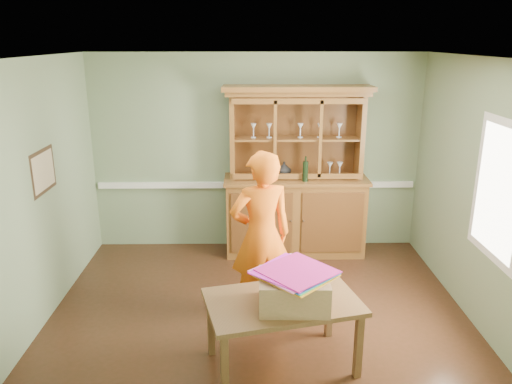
{
  "coord_description": "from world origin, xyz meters",
  "views": [
    {
      "loc": [
        -0.09,
        -4.73,
        2.87
      ],
      "look_at": [
        -0.02,
        0.4,
        1.28
      ],
      "focal_mm": 35.0,
      "sensor_mm": 36.0,
      "label": 1
    }
  ],
  "objects_px": {
    "person": "(261,236)",
    "china_hutch": "(295,197)",
    "dining_table": "(283,308)",
    "cardboard_box": "(293,291)"
  },
  "relations": [
    {
      "from": "person",
      "to": "dining_table",
      "type": "bearing_deg",
      "value": 84.98
    },
    {
      "from": "china_hutch",
      "to": "person",
      "type": "xyz_separation_m",
      "value": [
        -0.51,
        -1.68,
        0.11
      ]
    },
    {
      "from": "china_hutch",
      "to": "person",
      "type": "height_order",
      "value": "china_hutch"
    },
    {
      "from": "dining_table",
      "to": "person",
      "type": "xyz_separation_m",
      "value": [
        -0.17,
        0.88,
        0.32
      ]
    },
    {
      "from": "cardboard_box",
      "to": "person",
      "type": "relative_size",
      "value": 0.32
    },
    {
      "from": "dining_table",
      "to": "person",
      "type": "bearing_deg",
      "value": 87.07
    },
    {
      "from": "china_hutch",
      "to": "cardboard_box",
      "type": "xyz_separation_m",
      "value": [
        -0.25,
        -2.66,
        0.0
      ]
    },
    {
      "from": "dining_table",
      "to": "person",
      "type": "distance_m",
      "value": 0.95
    },
    {
      "from": "person",
      "to": "china_hutch",
      "type": "bearing_deg",
      "value": -122.74
    },
    {
      "from": "dining_table",
      "to": "cardboard_box",
      "type": "xyz_separation_m",
      "value": [
        0.08,
        -0.1,
        0.22
      ]
    }
  ]
}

